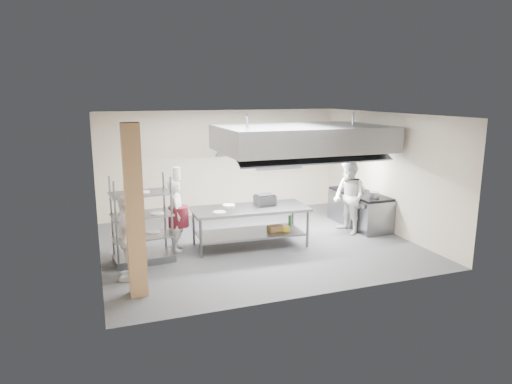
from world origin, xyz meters
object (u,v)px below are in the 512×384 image
object	(u,v)px
chef_plating	(127,237)
cooking_range	(359,210)
chef_head	(177,215)
griddle	(265,200)
island	(250,227)
pass_rack	(142,220)
chef_line	(349,197)
stockpot	(359,190)

from	to	relation	value
chef_plating	cooking_range	bearing A→B (deg)	116.90
chef_head	griddle	xyz separation A→B (m)	(2.05, -0.13, 0.21)
island	pass_rack	xyz separation A→B (m)	(-2.44, -0.18, 0.45)
chef_line	chef_plating	distance (m)	5.56
pass_rack	cooking_range	xyz separation A→B (m)	(5.72, 0.78, -0.49)
chef_plating	stockpot	size ratio (longest dim) A/B	5.99
pass_rack	cooking_range	size ratio (longest dim) A/B	0.91
chef_head	griddle	distance (m)	2.06
griddle	stockpot	bearing A→B (deg)	1.17
chef_head	griddle	size ratio (longest dim) A/B	3.63
griddle	island	bearing A→B (deg)	-164.81
pass_rack	chef_plating	xyz separation A→B (m)	(-0.36, -0.85, -0.09)
stockpot	cooking_range	bearing A→B (deg)	42.76
island	chef_line	distance (m)	2.69
chef_line	stockpot	size ratio (longest dim) A/B	6.73
island	chef_line	size ratio (longest dim) A/B	1.43
island	pass_rack	bearing A→B (deg)	-172.90
pass_rack	cooking_range	bearing A→B (deg)	2.35
island	cooking_range	bearing A→B (deg)	12.99
cooking_range	pass_rack	bearing A→B (deg)	-172.27
chef_head	griddle	world-z (taller)	chef_head
griddle	stockpot	xyz separation A→B (m)	(2.79, 0.36, -0.02)
chef_head	chef_plating	bearing A→B (deg)	150.04
cooking_range	stockpot	size ratio (longest dim) A/B	7.31
chef_line	chef_head	bearing A→B (deg)	-96.25
chef_line	griddle	world-z (taller)	chef_line
island	chef_head	xyz separation A→B (m)	(-1.62, 0.29, 0.36)
island	chef_head	world-z (taller)	chef_head
cooking_range	chef_head	bearing A→B (deg)	-176.50
pass_rack	chef_line	distance (m)	5.09
chef_plating	griddle	bearing A→B (deg)	122.33
island	griddle	xyz separation A→B (m)	(0.42, 0.16, 0.56)
pass_rack	griddle	distance (m)	2.88
island	chef_head	bearing A→B (deg)	172.59
griddle	pass_rack	bearing A→B (deg)	-179.18
island	chef_head	distance (m)	1.69
cooking_range	island	bearing A→B (deg)	-169.78
griddle	chef_plating	bearing A→B (deg)	-165.77
island	pass_rack	distance (m)	2.48
griddle	stockpot	distance (m)	2.81
pass_rack	stockpot	world-z (taller)	pass_rack
cooking_range	chef_plating	world-z (taller)	chef_plating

